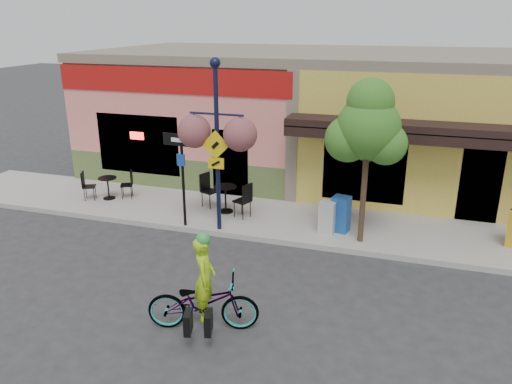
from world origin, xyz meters
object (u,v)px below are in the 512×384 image
building (344,114)px  one_way_sign (183,181)px  bicycle (203,302)px  newspaper_box_grey (327,217)px  lamp_post (217,148)px  newspaper_box_blue (341,214)px  cyclist_rider (205,290)px  street_tree (366,163)px

building → one_way_sign: bearing=-116.0°
bicycle → newspaper_box_grey: size_ratio=2.39×
lamp_post → newspaper_box_grey: size_ratio=5.19×
building → bicycle: building is taller
one_way_sign → newspaper_box_blue: bearing=16.3°
lamp_post → bicycle: bearing=-72.5°
cyclist_rider → newspaper_box_blue: 5.36m
newspaper_box_blue → newspaper_box_grey: size_ratio=1.12×
cyclist_rider → lamp_post: (-1.39, 4.20, 1.62)m
lamp_post → one_way_sign: lamp_post is taller
bicycle → cyclist_rider: size_ratio=1.29×
newspaper_box_blue → street_tree: street_tree is taller
bicycle → lamp_post: lamp_post is taller
bicycle → cyclist_rider: bearing=-105.6°
newspaper_box_blue → street_tree: size_ratio=0.23×
building → cyclist_rider: building is taller
one_way_sign → newspaper_box_grey: 4.00m
building → street_tree: bearing=-77.4°
one_way_sign → newspaper_box_blue: size_ratio=2.64×
building → cyclist_rider: (-0.95, -11.00, -1.43)m
building → lamp_post: lamp_post is taller
building → bicycle: bearing=-95.2°
lamp_post → one_way_sign: (-1.00, -0.05, -0.98)m
lamp_post → newspaper_box_grey: bearing=12.3°
newspaper_box_blue → one_way_sign: bearing=-155.1°
building → newspaper_box_blue: building is taller
bicycle → lamp_post: 4.80m
newspaper_box_grey → street_tree: street_tree is taller
lamp_post → newspaper_box_grey: lamp_post is taller
cyclist_rider → lamp_post: 4.71m
newspaper_box_grey → street_tree: 1.93m
cyclist_rider → one_way_sign: size_ratio=0.63×
cyclist_rider → one_way_sign: one_way_sign is taller
bicycle → street_tree: street_tree is taller
cyclist_rider → street_tree: bearing=-43.3°
cyclist_rider → newspaper_box_blue: (1.79, 5.05, -0.17)m
newspaper_box_blue → newspaper_box_grey: newspaper_box_blue is taller
one_way_sign → newspaper_box_blue: (4.18, 0.90, -0.81)m
bicycle → one_way_sign: 4.85m
building → one_way_sign: (-3.33, -6.85, -0.80)m
one_way_sign → newspaper_box_blue: 4.35m
lamp_post → one_way_sign: 1.40m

